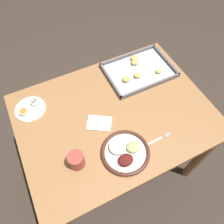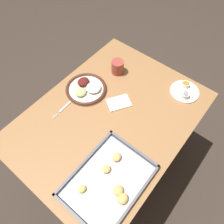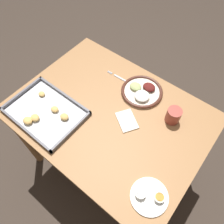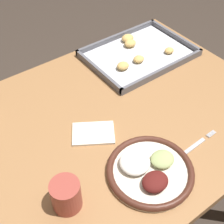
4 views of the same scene
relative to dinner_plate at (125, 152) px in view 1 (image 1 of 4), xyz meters
The scene contains 8 objects.
ground_plane 0.81m from the dinner_plate, 75.64° to the left, with size 8.00×8.00×0.00m, color #382D26.
dining_table 0.28m from the dinner_plate, 75.64° to the left, with size 1.09×0.82×0.76m.
dinner_plate is the anchor object (origin of this frame).
fork 0.16m from the dinner_plate, ahead, with size 0.20×0.02×0.00m.
saucer_plate 0.60m from the dinner_plate, 127.26° to the left, with size 0.17×0.17×0.04m.
baking_tray 0.58m from the dinner_plate, 53.24° to the left, with size 0.42×0.31×0.04m.
drinking_cup 0.24m from the dinner_plate, 166.95° to the left, with size 0.08×0.08×0.09m.
napkin 0.22m from the dinner_plate, 102.13° to the left, with size 0.16×0.15×0.01m.
Camera 1 is at (-0.31, -0.59, 1.81)m, focal length 35.00 mm.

